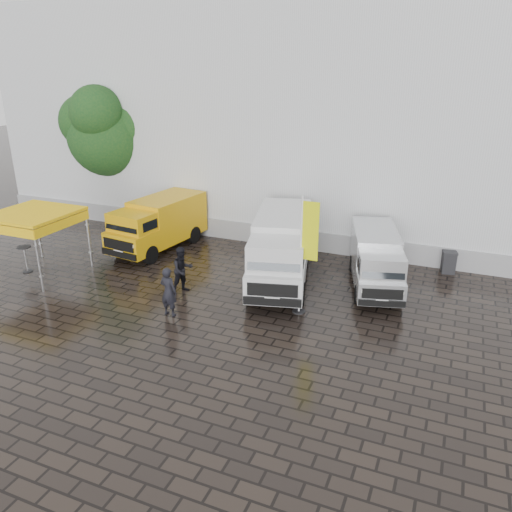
{
  "coord_description": "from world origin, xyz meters",
  "views": [
    {
      "loc": [
        6.04,
        -14.95,
        8.79
      ],
      "look_at": [
        -1.1,
        2.2,
        1.63
      ],
      "focal_mm": 35.0,
      "sensor_mm": 36.0,
      "label": 1
    }
  ],
  "objects": [
    {
      "name": "hall_plinth",
      "position": [
        2.0,
        7.95,
        0.5
      ],
      "size": [
        44.0,
        0.15,
        1.0
      ],
      "primitive_type": "cube",
      "color": "gray",
      "rests_on": "ground"
    },
    {
      "name": "person_tent",
      "position": [
        -3.91,
        1.18,
        0.97
      ],
      "size": [
        1.11,
        1.19,
        1.94
      ],
      "primitive_type": "imported",
      "rotation": [
        0.0,
        0.0,
        1.03
      ],
      "color": "black",
      "rests_on": "ground"
    },
    {
      "name": "person_front",
      "position": [
        -3.35,
        -0.81,
        0.95
      ],
      "size": [
        0.73,
        0.51,
        1.91
      ],
      "primitive_type": "imported",
      "rotation": [
        0.0,
        0.0,
        3.06
      ],
      "color": "black",
      "rests_on": "ground"
    },
    {
      "name": "van_white",
      "position": [
        -0.57,
        3.66,
        1.43
      ],
      "size": [
        3.79,
        6.92,
        2.85
      ],
      "primitive_type": null,
      "rotation": [
        0.0,
        0.0,
        0.26
      ],
      "color": "silver",
      "rests_on": "ground"
    },
    {
      "name": "exhibition_hall",
      "position": [
        2.0,
        16.0,
        6.0
      ],
      "size": [
        44.0,
        16.0,
        12.0
      ],
      "primitive_type": "cube",
      "color": "silver",
      "rests_on": "ground"
    },
    {
      "name": "cocktail_table",
      "position": [
        -11.53,
        0.31,
        0.6
      ],
      "size": [
        0.6,
        0.6,
        1.2
      ],
      "primitive_type": "cylinder",
      "color": "black",
      "rests_on": "ground"
    },
    {
      "name": "flagpole",
      "position": [
        1.22,
        1.28,
        2.49
      ],
      "size": [
        0.88,
        0.5,
        4.52
      ],
      "color": "black",
      "rests_on": "ground"
    },
    {
      "name": "tree",
      "position": [
        -13.04,
        8.74,
        5.2
      ],
      "size": [
        4.52,
        4.52,
        8.11
      ],
      "color": "black",
      "rests_on": "ground"
    },
    {
      "name": "van_silver",
      "position": [
        3.24,
        4.7,
        1.14
      ],
      "size": [
        3.13,
        5.56,
        2.29
      ],
      "primitive_type": null,
      "rotation": [
        0.0,
        0.0,
        0.27
      ],
      "color": "silver",
      "rests_on": "ground"
    },
    {
      "name": "van_yellow",
      "position": [
        -7.64,
        5.14,
        1.27
      ],
      "size": [
        2.78,
        5.72,
        2.54
      ],
      "primitive_type": null,
      "rotation": [
        0.0,
        0.0,
        -0.13
      ],
      "color": "#D79B0B",
      "rests_on": "ground"
    },
    {
      "name": "ground",
      "position": [
        0.0,
        0.0,
        0.0
      ],
      "size": [
        120.0,
        120.0,
        0.0
      ],
      "primitive_type": "plane",
      "color": "black",
      "rests_on": "ground"
    },
    {
      "name": "wheelie_bin",
      "position": [
        6.05,
        7.53,
        0.5
      ],
      "size": [
        0.71,
        0.71,
        1.0
      ],
      "primitive_type": "cube",
      "rotation": [
        0.0,
        0.0,
        0.2
      ],
      "color": "black",
      "rests_on": "ground"
    },
    {
      "name": "canopy_tent",
      "position": [
        -10.79,
        0.41,
        2.67
      ],
      "size": [
        3.22,
        3.22,
        2.85
      ],
      "color": "silver",
      "rests_on": "ground"
    }
  ]
}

